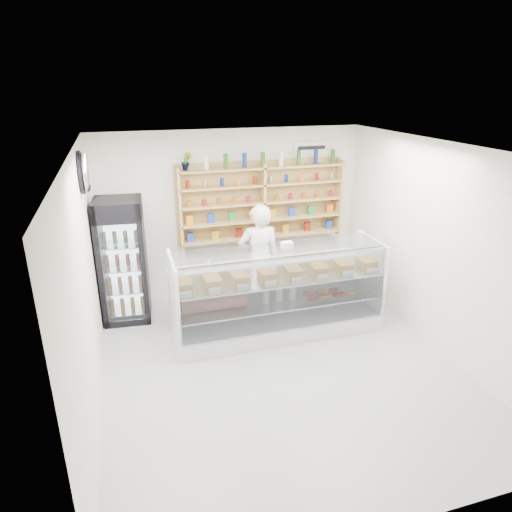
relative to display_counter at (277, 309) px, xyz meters
name	(u,v)px	position (x,y,z in m)	size (l,w,h in m)	color
room	(282,267)	(-0.26, -0.86, 1.04)	(5.00, 5.00, 5.00)	#AAABAF
display_counter	(277,309)	(0.00, 0.00, 0.00)	(3.04, 0.91, 1.32)	white
shop_worker	(259,260)	(-0.07, 0.69, 0.53)	(0.65, 0.43, 1.78)	silver
drinks_cooler	(123,261)	(-2.11, 1.07, 0.60)	(0.75, 0.73, 1.91)	black
wall_shelving	(263,202)	(0.24, 1.48, 1.23)	(2.84, 0.28, 1.33)	tan
potted_plant	(186,161)	(-1.01, 1.48, 1.98)	(0.16, 0.13, 0.29)	#1E6626
security_mirror	(85,172)	(-2.43, 0.34, 2.09)	(0.15, 0.50, 0.50)	silver
wall_sign	(311,148)	(1.14, 1.61, 2.09)	(0.62, 0.03, 0.20)	white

